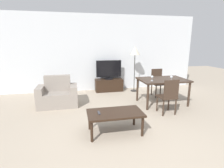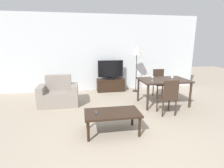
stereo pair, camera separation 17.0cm
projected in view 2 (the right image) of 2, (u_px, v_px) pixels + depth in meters
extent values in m
plane|color=tan|center=(129.00, 147.00, 2.96)|extent=(18.00, 18.00, 0.00)
cube|color=silver|center=(102.00, 53.00, 6.32)|extent=(7.28, 0.06, 2.70)
cube|color=gray|center=(59.00, 99.00, 4.88)|extent=(0.70, 0.62, 0.40)
cube|color=gray|center=(59.00, 82.00, 4.99)|extent=(0.70, 0.20, 0.44)
cube|color=gray|center=(42.00, 96.00, 4.79)|extent=(0.18, 0.62, 0.58)
cube|color=gray|center=(75.00, 95.00, 4.94)|extent=(0.18, 0.62, 0.58)
cube|color=black|center=(111.00, 85.00, 6.36)|extent=(0.99, 0.42, 0.44)
cylinder|color=black|center=(111.00, 79.00, 6.30)|extent=(0.31, 0.31, 0.03)
cylinder|color=black|center=(111.00, 78.00, 6.29)|extent=(0.04, 0.04, 0.05)
cube|color=black|center=(111.00, 69.00, 6.22)|extent=(0.90, 0.04, 0.60)
cube|color=black|center=(111.00, 69.00, 6.20)|extent=(0.86, 0.01, 0.56)
cube|color=black|center=(112.00, 113.00, 3.34)|extent=(1.06, 0.58, 0.04)
cylinder|color=black|center=(88.00, 131.00, 3.08)|extent=(0.05, 0.05, 0.39)
cylinder|color=black|center=(140.00, 127.00, 3.24)|extent=(0.05, 0.05, 0.39)
cylinder|color=black|center=(87.00, 120.00, 3.54)|extent=(0.05, 0.05, 0.39)
cylinder|color=black|center=(132.00, 117.00, 3.70)|extent=(0.05, 0.05, 0.39)
cube|color=#38281E|center=(164.00, 80.00, 4.87)|extent=(1.32, 0.89, 0.04)
cylinder|color=#38281E|center=(148.00, 98.00, 4.48)|extent=(0.06, 0.06, 0.68)
cylinder|color=#38281E|center=(190.00, 95.00, 4.68)|extent=(0.06, 0.06, 0.68)
cylinder|color=#38281E|center=(138.00, 90.00, 5.22)|extent=(0.06, 0.06, 0.68)
cylinder|color=#38281E|center=(175.00, 88.00, 5.42)|extent=(0.06, 0.06, 0.68)
cube|color=#38281E|center=(167.00, 97.00, 4.25)|extent=(0.40, 0.40, 0.04)
cylinder|color=#38281E|center=(157.00, 104.00, 4.43)|extent=(0.04, 0.04, 0.41)
cylinder|color=#38281E|center=(169.00, 103.00, 4.48)|extent=(0.04, 0.04, 0.41)
cylinder|color=#38281E|center=(163.00, 109.00, 4.12)|extent=(0.04, 0.04, 0.41)
cylinder|color=#38281E|center=(175.00, 108.00, 4.17)|extent=(0.04, 0.04, 0.41)
cube|color=#38281E|center=(171.00, 90.00, 4.02)|extent=(0.37, 0.04, 0.44)
cube|color=#38281E|center=(160.00, 84.00, 5.62)|extent=(0.40, 0.40, 0.04)
cylinder|color=#38281E|center=(157.00, 92.00, 5.48)|extent=(0.04, 0.04, 0.41)
cylinder|color=#38281E|center=(167.00, 92.00, 5.54)|extent=(0.04, 0.04, 0.41)
cylinder|color=#38281E|center=(153.00, 90.00, 5.80)|extent=(0.04, 0.04, 0.41)
cylinder|color=#38281E|center=(162.00, 89.00, 5.85)|extent=(0.04, 0.04, 0.41)
cube|color=#38281E|center=(158.00, 76.00, 5.74)|extent=(0.37, 0.04, 0.44)
cylinder|color=black|center=(136.00, 91.00, 6.35)|extent=(0.24, 0.24, 0.02)
cylinder|color=black|center=(136.00, 73.00, 6.20)|extent=(0.02, 0.02, 1.29)
cone|color=beige|center=(137.00, 51.00, 6.02)|extent=(0.35, 0.35, 0.29)
cube|color=#38383D|center=(96.00, 113.00, 3.29)|extent=(0.04, 0.15, 0.02)
cylinder|color=silver|center=(152.00, 81.00, 4.64)|extent=(0.06, 0.06, 0.01)
cylinder|color=silver|center=(152.00, 80.00, 4.63)|extent=(0.01, 0.01, 0.07)
sphere|color=silver|center=(153.00, 77.00, 4.61)|extent=(0.07, 0.07, 0.07)
cylinder|color=silver|center=(172.00, 81.00, 4.60)|extent=(0.06, 0.06, 0.01)
cylinder|color=silver|center=(172.00, 80.00, 4.59)|extent=(0.01, 0.01, 0.07)
sphere|color=silver|center=(172.00, 77.00, 4.57)|extent=(0.07, 0.07, 0.07)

